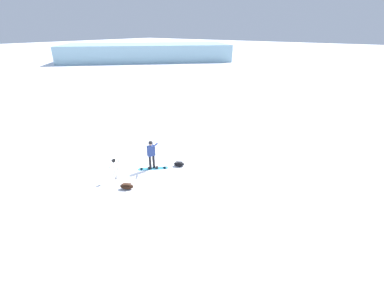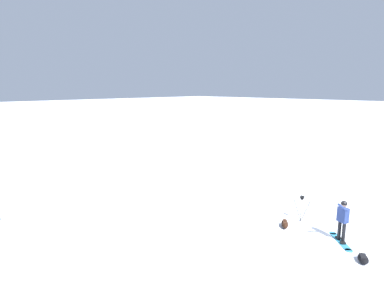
{
  "view_description": "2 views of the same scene",
  "coord_description": "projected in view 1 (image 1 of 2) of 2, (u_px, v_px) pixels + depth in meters",
  "views": [
    {
      "loc": [
        10.01,
        -8.57,
        7.58
      ],
      "look_at": [
        4.7,
        -1.38,
        3.57
      ],
      "focal_mm": 24.37,
      "sensor_mm": 36.0,
      "label": 1
    },
    {
      "loc": [
        13.07,
        4.83,
        6.32
      ],
      "look_at": [
        6.24,
        -1.93,
        4.56
      ],
      "focal_mm": 29.05,
      "sensor_mm": 36.0,
      "label": 2
    }
  ],
  "objects": [
    {
      "name": "snowboard",
      "position": [
        153.0,
        168.0,
        15.28
      ],
      "size": [
        1.36,
        1.31,
        0.1
      ],
      "color": "teal",
      "rests_on": "ground_plane"
    },
    {
      "name": "ground_plane",
      "position": [
        140.0,
        173.0,
        14.82
      ],
      "size": [
        300.0,
        300.0,
        0.0
      ],
      "primitive_type": "plane",
      "color": "white"
    },
    {
      "name": "camera_tripod",
      "position": [
        114.0,
        165.0,
        13.78
      ],
      "size": [
        0.65,
        0.67,
        1.26
      ],
      "color": "#262628",
      "rests_on": "ground_plane"
    },
    {
      "name": "snowboarder",
      "position": [
        151.0,
        152.0,
        14.85
      ],
      "size": [
        0.78,
        0.47,
        1.8
      ],
      "color": "black",
      "rests_on": "ground_plane"
    },
    {
      "name": "gear_bag_large",
      "position": [
        127.0,
        186.0,
        13.3
      ],
      "size": [
        0.74,
        0.62,
        0.32
      ],
      "color": "black",
      "rests_on": "ground_plane"
    },
    {
      "name": "gear_bag_small",
      "position": [
        179.0,
        164.0,
        15.51
      ],
      "size": [
        0.71,
        0.61,
        0.27
      ],
      "color": "black",
      "rests_on": "ground_plane"
    },
    {
      "name": "distant_ridge",
      "position": [
        147.0,
        52.0,
        64.82
      ],
      "size": [
        38.77,
        38.73,
        3.86
      ],
      "color": "#8DB6C5",
      "rests_on": "ground_plane"
    }
  ]
}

